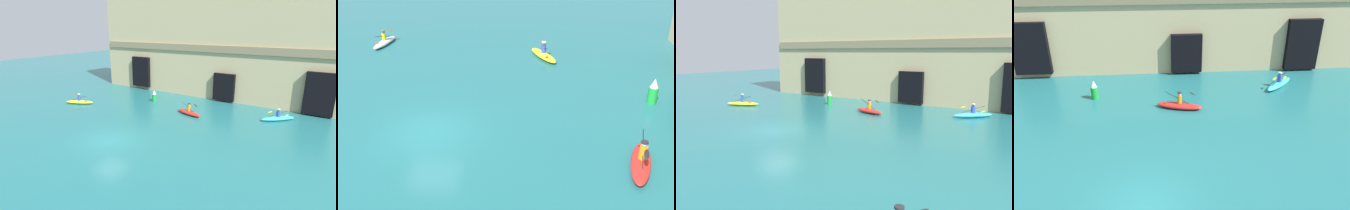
# 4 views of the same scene
# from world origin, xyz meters

# --- Properties ---
(ground_plane) EXTENTS (120.00, 120.00, 0.00)m
(ground_plane) POSITION_xyz_m (0.00, 0.00, 0.00)
(ground_plane) COLOR #1E6066
(cliff_bluff) EXTENTS (34.92, 5.61, 15.94)m
(cliff_bluff) POSITION_xyz_m (2.45, 17.94, 7.92)
(cliff_bluff) COLOR tan
(cliff_bluff) RESTS_ON ground
(kayak_red) EXTENTS (3.08, 1.57, 1.25)m
(kayak_red) POSITION_xyz_m (2.14, 8.84, 0.24)
(kayak_red) COLOR red
(kayak_red) RESTS_ON ground
(kayak_yellow) EXTENTS (3.23, 2.13, 1.15)m
(kayak_yellow) POSITION_xyz_m (-10.20, 5.43, 0.23)
(kayak_yellow) COLOR yellow
(kayak_yellow) RESTS_ON ground
(kayak_cyan) EXTENTS (2.95, 2.84, 1.13)m
(kayak_cyan) POSITION_xyz_m (9.95, 11.86, 0.24)
(kayak_cyan) COLOR #33B2C6
(kayak_cyan) RESTS_ON ground
(marker_buoy) EXTENTS (0.50, 0.50, 1.34)m
(marker_buoy) POSITION_xyz_m (-3.62, 10.88, 0.62)
(marker_buoy) COLOR green
(marker_buoy) RESTS_ON ground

